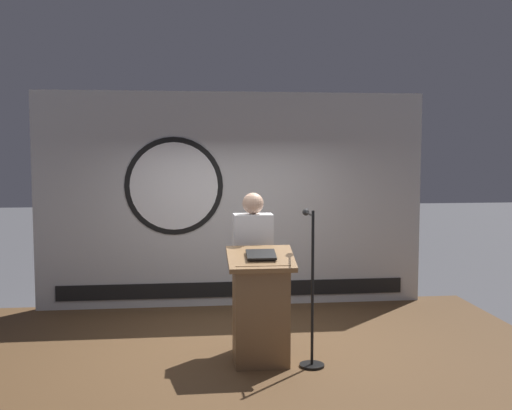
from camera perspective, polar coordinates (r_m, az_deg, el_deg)
The scene contains 6 objects.
ground_plane at distance 6.92m, azimuth -0.83°, elevation -15.05°, with size 40.00×40.00×0.00m, color #4C4C51.
stage_platform at distance 6.87m, azimuth -0.83°, elevation -13.88°, with size 6.40×4.00×0.30m, color brown.
banner_display at distance 8.36m, azimuth -2.29°, elevation 0.42°, with size 5.11×0.12×2.82m.
podium at distance 6.19m, azimuth 0.43°, elevation -9.33°, with size 0.64×0.49×1.13m.
speaker_person at distance 6.59m, azimuth -0.27°, elevation -5.84°, with size 0.40×0.26×1.63m.
microphone_stand at distance 6.17m, azimuth 5.00°, elevation -9.52°, with size 0.24×0.51×1.50m.
Camera 1 is at (-0.65, -6.47, 2.39)m, focal length 44.41 mm.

